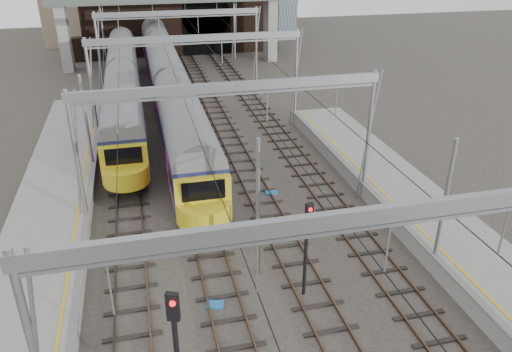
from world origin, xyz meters
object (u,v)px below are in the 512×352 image
object	(u,v)px
signal_near_left	(176,344)
train_main	(159,53)
train_second	(123,85)
signal_near_centre	(307,238)

from	to	relation	value
signal_near_left	train_main	bearing A→B (deg)	110.01
train_second	signal_near_centre	size ratio (longest dim) A/B	7.08
signal_near_left	signal_near_centre	bearing A→B (deg)	63.52
signal_near_left	signal_near_centre	world-z (taller)	signal_near_left
train_main	signal_near_centre	xyz separation A→B (m)	(3.65, -41.09, 0.40)
train_second	signal_near_left	distance (m)	33.77
train_second	signal_near_left	bearing A→B (deg)	-87.30
signal_near_left	signal_near_centre	distance (m)	7.99
train_main	signal_near_left	xyz separation A→B (m)	(-2.41, -46.28, 0.73)
train_main	train_second	distance (m)	13.18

